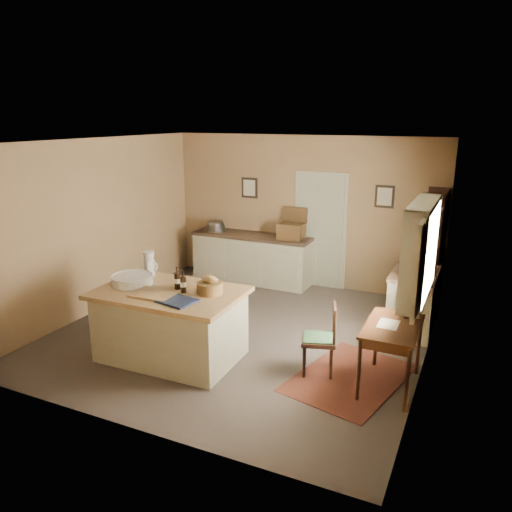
{
  "coord_description": "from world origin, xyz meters",
  "views": [
    {
      "loc": [
        2.97,
        -5.92,
        3.02
      ],
      "look_at": [
        0.19,
        0.1,
        1.15
      ],
      "focal_mm": 35.0,
      "sensor_mm": 36.0,
      "label": 1
    }
  ],
  "objects": [
    {
      "name": "window",
      "position": [
        2.42,
        -0.2,
        1.55
      ],
      "size": [
        0.25,
        1.99,
        1.12
      ],
      "color": "beige",
      "rests_on": "ground"
    },
    {
      "name": "wall_left",
      "position": [
        -2.5,
        0.0,
        1.35
      ],
      "size": [
        0.1,
        5.0,
        2.7
      ],
      "primitive_type": "cube",
      "color": "#997855",
      "rests_on": "ground"
    },
    {
      "name": "writing_desk",
      "position": [
        2.2,
        -0.61,
        0.67
      ],
      "size": [
        0.59,
        0.97,
        0.82
      ],
      "color": "#331A0D",
      "rests_on": "ground"
    },
    {
      "name": "work_island",
      "position": [
        -0.5,
        -1.04,
        0.48
      ],
      "size": [
        1.85,
        1.23,
        1.2
      ],
      "rotation": [
        0.0,
        0.0,
        0.02
      ],
      "color": "beige",
      "rests_on": "ground"
    },
    {
      "name": "ground",
      "position": [
        0.0,
        0.0,
        0.0
      ],
      "size": [
        5.0,
        5.0,
        0.0
      ],
      "primitive_type": "plane",
      "color": "brown",
      "rests_on": "ground"
    },
    {
      "name": "right_cabinet",
      "position": [
        2.2,
        1.17,
        0.46
      ],
      "size": [
        0.62,
        1.12,
        0.99
      ],
      "color": "beige",
      "rests_on": "ground"
    },
    {
      "name": "door",
      "position": [
        0.35,
        2.47,
        1.05
      ],
      "size": [
        0.97,
        0.06,
        2.11
      ],
      "primitive_type": "cube",
      "color": "#ABAE92",
      "rests_on": "ground"
    },
    {
      "name": "desk_chair",
      "position": [
        1.35,
        -0.63,
        0.43
      ],
      "size": [
        0.5,
        0.5,
        0.86
      ],
      "primitive_type": null,
      "rotation": [
        0.0,
        0.0,
        0.3
      ],
      "color": "black",
      "rests_on": "ground"
    },
    {
      "name": "framed_prints",
      "position": [
        0.2,
        2.48,
        1.72
      ],
      "size": [
        2.82,
        0.02,
        0.38
      ],
      "color": "black",
      "rests_on": "ground"
    },
    {
      "name": "shelving_unit",
      "position": [
        2.35,
        2.0,
        0.97
      ],
      "size": [
        0.33,
        0.87,
        1.93
      ],
      "color": "black",
      "rests_on": "ground"
    },
    {
      "name": "wall_back",
      "position": [
        0.0,
        2.5,
        1.35
      ],
      "size": [
        5.0,
        0.1,
        2.7
      ],
      "primitive_type": "cube",
      "color": "#997855",
      "rests_on": "ground"
    },
    {
      "name": "rug",
      "position": [
        1.75,
        -0.61,
        0.0
      ],
      "size": [
        1.43,
        1.81,
        0.01
      ],
      "primitive_type": "cube",
      "rotation": [
        0.0,
        0.0,
        -0.23
      ],
      "color": "#502014",
      "rests_on": "ground"
    },
    {
      "name": "wall_right",
      "position": [
        2.5,
        0.0,
        1.35
      ],
      "size": [
        0.1,
        5.0,
        2.7
      ],
      "primitive_type": "cube",
      "color": "#997855",
      "rests_on": "ground"
    },
    {
      "name": "sideboard",
      "position": [
        -0.85,
        2.2,
        0.48
      ],
      "size": [
        2.25,
        0.64,
        1.18
      ],
      "color": "beige",
      "rests_on": "ground"
    },
    {
      "name": "ceiling",
      "position": [
        0.0,
        0.0,
        2.7
      ],
      "size": [
        5.0,
        5.0,
        0.0
      ],
      "primitive_type": "plane",
      "color": "silver",
      "rests_on": "wall_back"
    },
    {
      "name": "wall_front",
      "position": [
        0.0,
        -2.5,
        1.35
      ],
      "size": [
        5.0,
        0.1,
        2.7
      ],
      "primitive_type": "cube",
      "color": "#997855",
      "rests_on": "ground"
    }
  ]
}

